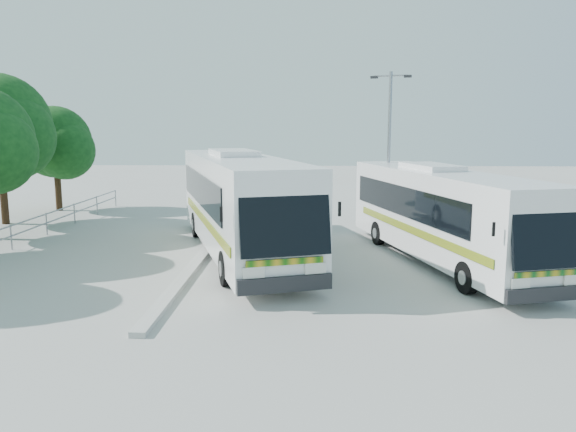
{
  "coord_description": "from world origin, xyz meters",
  "views": [
    {
      "loc": [
        1.61,
        -18.08,
        4.83
      ],
      "look_at": [
        0.91,
        1.11,
        1.72
      ],
      "focal_mm": 35.0,
      "sensor_mm": 36.0,
      "label": 1
    }
  ],
  "objects_px": {
    "tree_far_d": "(0,126)",
    "coach_main": "(239,201)",
    "tree_far_e": "(56,142)",
    "coach_adjacent": "(442,213)",
    "lamppost": "(389,147)"
  },
  "relations": [
    {
      "from": "tree_far_d",
      "to": "coach_main",
      "type": "height_order",
      "value": "tree_far_d"
    },
    {
      "from": "tree_far_d",
      "to": "tree_far_e",
      "type": "bearing_deg",
      "value": 81.37
    },
    {
      "from": "tree_far_e",
      "to": "coach_main",
      "type": "height_order",
      "value": "tree_far_e"
    },
    {
      "from": "coach_adjacent",
      "to": "lamppost",
      "type": "height_order",
      "value": "lamppost"
    },
    {
      "from": "tree_far_e",
      "to": "lamppost",
      "type": "bearing_deg",
      "value": -21.55
    },
    {
      "from": "coach_main",
      "to": "coach_adjacent",
      "type": "distance_m",
      "value": 7.41
    },
    {
      "from": "coach_main",
      "to": "lamppost",
      "type": "bearing_deg",
      "value": 12.88
    },
    {
      "from": "tree_far_e",
      "to": "lamppost",
      "type": "distance_m",
      "value": 19.01
    },
    {
      "from": "tree_far_d",
      "to": "tree_far_e",
      "type": "distance_m",
      "value": 4.65
    },
    {
      "from": "lamppost",
      "to": "tree_far_d",
      "type": "bearing_deg",
      "value": -169.59
    },
    {
      "from": "tree_far_d",
      "to": "lamppost",
      "type": "relative_size",
      "value": 1.04
    },
    {
      "from": "tree_far_d",
      "to": "lamppost",
      "type": "bearing_deg",
      "value": -7.7
    },
    {
      "from": "coach_adjacent",
      "to": "tree_far_d",
      "type": "bearing_deg",
      "value": 145.66
    },
    {
      "from": "lamppost",
      "to": "coach_adjacent",
      "type": "bearing_deg",
      "value": -56.52
    },
    {
      "from": "tree_far_e",
      "to": "lamppost",
      "type": "relative_size",
      "value": 0.84
    }
  ]
}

